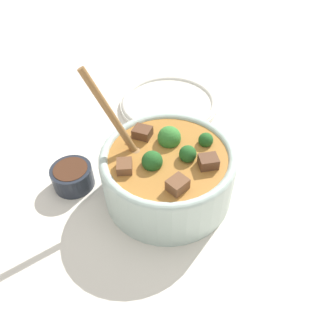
% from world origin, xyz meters
% --- Properties ---
extents(ground_plane, '(4.00, 4.00, 0.00)m').
position_xyz_m(ground_plane, '(0.00, 0.00, 0.00)').
color(ground_plane, silver).
extents(stew_bowl, '(0.23, 0.23, 0.24)m').
position_xyz_m(stew_bowl, '(-0.00, -0.00, 0.06)').
color(stew_bowl, '#B2C6BC').
rests_on(stew_bowl, ground_plane).
extents(condiment_bowl, '(0.08, 0.08, 0.04)m').
position_xyz_m(condiment_bowl, '(-0.10, -0.15, 0.02)').
color(condiment_bowl, '#232833').
rests_on(condiment_bowl, ground_plane).
extents(empty_plate, '(0.24, 0.24, 0.02)m').
position_xyz_m(empty_plate, '(-0.25, 0.12, 0.01)').
color(empty_plate, silver).
rests_on(empty_plate, ground_plane).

